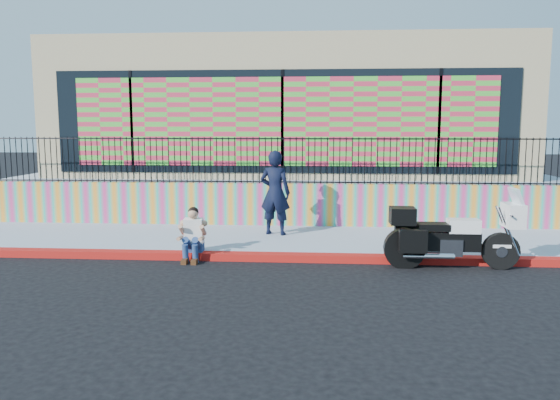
{
  "coord_description": "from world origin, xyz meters",
  "views": [
    {
      "loc": [
        1.03,
        -10.85,
        2.72
      ],
      "look_at": [
        0.15,
        1.2,
        1.09
      ],
      "focal_mm": 35.0,
      "sensor_mm": 36.0,
      "label": 1
    }
  ],
  "objects": [
    {
      "name": "police_officer",
      "position": [
        -0.03,
        2.0,
        1.16
      ],
      "size": [
        0.82,
        0.63,
        2.02
      ],
      "primitive_type": "imported",
      "rotation": [
        0.0,
        0.0,
        2.93
      ],
      "color": "black",
      "rests_on": "sidewalk"
    },
    {
      "name": "sidewalk",
      "position": [
        0.0,
        1.65,
        0.07
      ],
      "size": [
        16.0,
        3.0,
        0.15
      ],
      "primitive_type": "cube",
      "color": "#9AA3B9",
      "rests_on": "ground"
    },
    {
      "name": "red_curb",
      "position": [
        0.0,
        0.0,
        0.07
      ],
      "size": [
        16.0,
        0.3,
        0.15
      ],
      "primitive_type": "cube",
      "color": "#AC0C14",
      "rests_on": "ground"
    },
    {
      "name": "seated_man",
      "position": [
        -1.55,
        -0.11,
        0.45
      ],
      "size": [
        0.54,
        0.71,
        1.06
      ],
      "color": "navy",
      "rests_on": "ground"
    },
    {
      "name": "police_motorcycle",
      "position": [
        3.54,
        -0.35,
        0.66
      ],
      "size": [
        2.53,
        0.84,
        1.58
      ],
      "color": "black",
      "rests_on": "ground"
    },
    {
      "name": "elevated_platform",
      "position": [
        0.0,
        8.35,
        0.62
      ],
      "size": [
        16.0,
        10.0,
        1.25
      ],
      "primitive_type": "cube",
      "color": "#9AA3B9",
      "rests_on": "ground"
    },
    {
      "name": "mural_wall",
      "position": [
        0.0,
        3.25,
        0.7
      ],
      "size": [
        16.0,
        0.2,
        1.1
      ],
      "primitive_type": "cube",
      "color": "#DB3980",
      "rests_on": "sidewalk"
    },
    {
      "name": "ground",
      "position": [
        0.0,
        0.0,
        0.0
      ],
      "size": [
        90.0,
        90.0,
        0.0
      ],
      "primitive_type": "plane",
      "color": "black",
      "rests_on": "ground"
    },
    {
      "name": "metal_fence",
      "position": [
        0.0,
        3.25,
        1.85
      ],
      "size": [
        15.8,
        0.04,
        1.2
      ],
      "primitive_type": null,
      "color": "black",
      "rests_on": "mural_wall"
    },
    {
      "name": "storefront_building",
      "position": [
        0.0,
        8.13,
        3.25
      ],
      "size": [
        14.0,
        8.06,
        4.0
      ],
      "color": "tan",
      "rests_on": "elevated_platform"
    }
  ]
}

